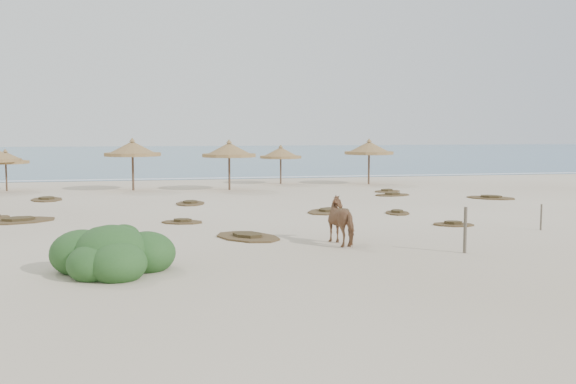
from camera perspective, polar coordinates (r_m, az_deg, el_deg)
name	(u,v)px	position (r m, az deg, el deg)	size (l,w,h in m)	color
ground	(298,231)	(23.13, 0.92, -3.51)	(160.00, 160.00, 0.00)	beige
ocean	(190,154)	(97.49, -8.67, 3.34)	(200.00, 100.00, 0.01)	#2C6186
foam_line	(224,178)	(48.68, -5.71, 1.23)	(70.00, 0.60, 0.01)	white
palapa_0	(6,158)	(41.71, -23.81, 2.76)	(3.41, 3.41, 2.52)	brown
palapa_2	(132,149)	(39.75, -13.66, 3.69)	(4.34, 4.34, 3.18)	brown
palapa_3	(229,151)	(39.00, -5.26, 3.68)	(4.14, 4.14, 3.08)	brown
palapa_4	(281,153)	(43.25, -0.65, 3.45)	(3.33, 3.33, 2.66)	brown
palapa_5	(369,149)	(43.38, 7.22, 3.84)	(3.32, 3.32, 3.08)	brown
horse	(344,221)	(20.51, 4.99, -2.57)	(0.81, 1.79, 1.51)	#8F6441
fence_post_near	(465,230)	(19.69, 15.47, -3.28)	(0.10, 0.10, 1.38)	brown
fence_post_far	(541,217)	(25.09, 21.58, -2.09)	(0.07, 0.07, 0.95)	brown
bush	(112,255)	(17.00, -15.36, -5.40)	(3.20, 2.82, 1.43)	#2C5D28
scrub_1	(18,220)	(27.75, -22.86, -2.33)	(3.37, 2.76, 0.16)	brown
scrub_2	(182,222)	(25.53, -9.38, -2.61)	(1.88, 1.49, 0.16)	brown
scrub_3	(329,211)	(28.57, 3.67, -1.68)	(2.97, 3.07, 0.16)	brown
scrub_4	(397,212)	(28.38, 9.69, -1.80)	(1.36, 1.77, 0.16)	brown
scrub_5	(491,197)	(35.82, 17.59, -0.47)	(3.02, 2.91, 0.16)	brown
scrub_6	(47,199)	(35.65, -20.65, -0.59)	(1.95, 2.64, 0.16)	brown
scrub_7	(392,195)	(36.17, 9.26, -0.22)	(2.26, 1.66, 0.16)	brown
scrub_9	(248,236)	(21.78, -3.60, -3.95)	(2.88, 3.15, 0.16)	brown
scrub_10	(387,191)	(38.27, 8.80, 0.10)	(2.05, 1.71, 0.16)	brown
scrub_11	(143,246)	(20.48, -12.77, -4.68)	(2.31, 2.54, 0.16)	brown
scrub_12	(453,224)	(25.35, 14.48, -2.77)	(1.80, 1.47, 0.16)	brown
scrub_13	(190,203)	(31.94, -8.67, -0.97)	(1.71, 2.35, 0.16)	brown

